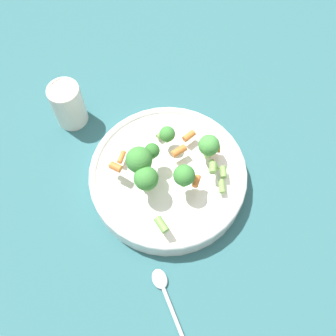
% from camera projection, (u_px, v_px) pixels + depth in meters
% --- Properties ---
extents(ground_plane, '(3.00, 3.00, 0.00)m').
position_uv_depth(ground_plane, '(168.00, 182.00, 0.77)').
color(ground_plane, '#2D6066').
extents(bowl, '(0.30, 0.30, 0.05)m').
position_uv_depth(bowl, '(168.00, 176.00, 0.75)').
color(bowl, white).
rests_on(bowl, ground_plane).
extents(pasta_salad, '(0.21, 0.21, 0.08)m').
position_uv_depth(pasta_salad, '(166.00, 162.00, 0.69)').
color(pasta_salad, '#8CB766').
rests_on(pasta_salad, bowl).
extents(cup, '(0.06, 0.06, 0.10)m').
position_uv_depth(cup, '(68.00, 104.00, 0.80)').
color(cup, silver).
rests_on(cup, ground_plane).
extents(spoon, '(0.05, 0.17, 0.01)m').
position_uv_depth(spoon, '(167.00, 298.00, 0.67)').
color(spoon, silver).
rests_on(spoon, ground_plane).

